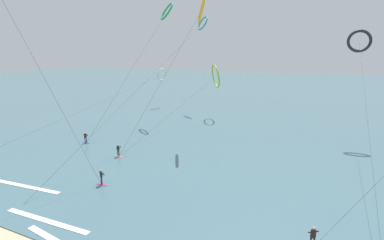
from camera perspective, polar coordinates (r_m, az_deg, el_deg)
name	(u,v)px	position (r m, az deg, el deg)	size (l,w,h in m)	color
sea_water	(280,89)	(112.86, 17.82, 6.12)	(400.00, 200.00, 0.08)	#476B75
surfer_cobalt	(86,138)	(45.14, -21.21, -3.59)	(1.40, 0.59, 1.70)	#2647B7
surfer_coral	(118,151)	(38.01, -15.05, -6.27)	(1.40, 0.64, 1.70)	#EA7260
surfer_magenta	(101,178)	(30.71, -18.28, -11.39)	(1.40, 0.72, 1.70)	#CC288E
surfer_navy	(313,239)	(22.59, 23.75, -21.63)	(1.40, 0.72, 1.70)	navy
kite_teal	(203,24)	(67.75, 2.20, 19.37)	(3.90, 50.49, 21.99)	teal
kite_amber	(201,10)	(43.08, 1.98, 21.88)	(8.48, 14.14, 21.77)	orange
kite_charcoal	(359,41)	(49.33, 31.40, 13.78)	(3.46, 38.18, 17.00)	black
kite_lime	(216,76)	(58.25, 4.92, 9.07)	(6.02, 29.83, 11.42)	#8CC62D
kite_emerald	(167,12)	(57.60, -5.28, 21.48)	(5.96, 22.12, 23.18)	#199351
kite_ivory	(161,75)	(71.31, -6.38, 9.30)	(2.98, 50.54, 9.88)	silver
wave_crest_mid	(46,221)	(26.83, -27.98, -18.04)	(8.80, 0.50, 0.12)	white
wave_crest_far	(25,187)	(33.90, -31.27, -11.74)	(8.81, 0.50, 0.12)	white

